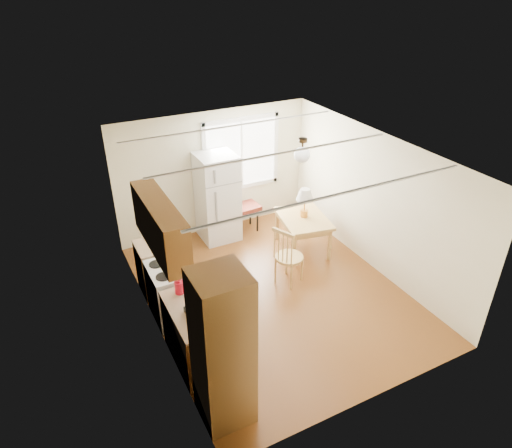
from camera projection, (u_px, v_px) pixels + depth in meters
room_shell at (275, 228)px, 7.16m from camera, size 4.60×5.60×2.62m
kitchen_run at (187, 304)px, 6.19m from camera, size 0.65×3.40×2.20m
window_unit at (241, 154)px, 9.17m from camera, size 1.64×0.05×1.51m
pendant_light at (302, 154)px, 7.26m from camera, size 0.26×0.26×0.40m
refrigerator at (217, 197)px, 8.94m from camera, size 0.73×0.76×1.77m
bench at (232, 212)px, 9.26m from camera, size 1.23×0.53×0.55m
dining_table at (303, 222)px, 8.67m from camera, size 1.04×1.26×0.70m
chair at (286, 253)px, 7.66m from camera, size 0.54×0.54×1.10m
table_lamp at (305, 197)px, 8.46m from camera, size 0.33×0.33×0.57m
coffee_maker at (193, 306)px, 5.85m from camera, size 0.21×0.26×0.35m
kettle at (179, 287)px, 6.26m from camera, size 0.13×0.13×0.25m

